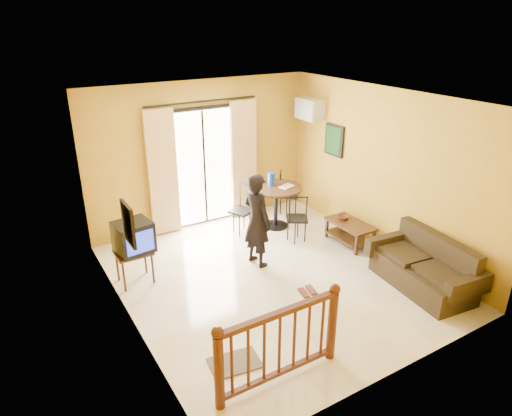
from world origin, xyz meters
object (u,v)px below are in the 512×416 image
dining_table (276,195)px  standing_person (257,220)px  coffee_table (350,230)px  sofa (425,269)px  television (133,237)px

dining_table → standing_person: bearing=-135.3°
coffee_table → sofa: size_ratio=0.52×
coffee_table → standing_person: size_ratio=0.58×
television → coffee_table: bearing=-17.9°
sofa → coffee_table: bearing=96.6°
coffee_table → sofa: bearing=-89.9°
television → coffee_table: (3.72, -0.72, -0.51)m
television → sofa: size_ratio=0.33×
television → coffee_table: television is taller
television → standing_person: 1.95m
television → standing_person: bearing=-20.9°
television → dining_table: 3.02m
dining_table → coffee_table: bearing=-59.8°
television → dining_table: size_ratio=0.59×
standing_person → coffee_table: bearing=-107.4°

